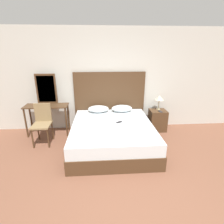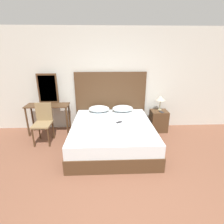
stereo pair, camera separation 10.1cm
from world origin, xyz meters
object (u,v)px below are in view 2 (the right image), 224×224
Objects in this scene: nightstand at (158,121)px; phone_on_nightstand at (161,112)px; table_lamp at (161,99)px; phone_on_bed at (119,122)px; vanity_desk at (48,110)px; bed at (112,135)px; chair at (43,120)px.

phone_on_nightstand is at bearing -77.53° from nightstand.
phone_on_bed is at bearing -146.71° from table_lamp.
bed is at bearing -24.28° from vanity_desk.
phone_on_nightstand is (-0.00, -0.18, -0.32)m from table_lamp.
table_lamp is at bearing 33.29° from phone_on_bed.
nightstand is 3.00m from chair.
vanity_desk is (-2.98, -0.11, -0.25)m from table_lamp.
nightstand is at bearing 0.62° from vanity_desk.
bed is at bearing -153.24° from phone_on_nightstand.
nightstand is at bearing 31.02° from phone_on_bed.
phone_on_bed is 0.17× the size of chair.
chair is (-2.98, -0.37, -0.04)m from phone_on_nightstand.
vanity_desk is at bearing 155.72° from bed.
table_lamp reaches higher than phone_on_bed.
phone_on_bed is 1.01× the size of phone_on_nightstand.
vanity_desk is 0.45m from chair.
vanity_desk reaches higher than nightstand.
table_lamp reaches higher than vanity_desk.
bed is 12.65× the size of phone_on_nightstand.
chair is at bearing 169.61° from bed.
bed is at bearing -147.51° from table_lamp.
phone_on_nightstand is 0.17× the size of chair.
table_lamp is at bearing 89.33° from phone_on_nightstand.
vanity_desk is at bearing -179.38° from nightstand.
phone_on_bed is at bearing -148.98° from nightstand.
phone_on_nightstand is at bearing -90.67° from table_lamp.
vanity_desk is (-1.64, 0.74, 0.37)m from bed.
table_lamp is (1.34, 0.85, 0.63)m from bed.
table_lamp is at bearing 73.16° from nightstand.
bed is 2.17× the size of chair.
phone_on_nightstand is 0.15× the size of vanity_desk.
table_lamp is 2.99m from vanity_desk.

